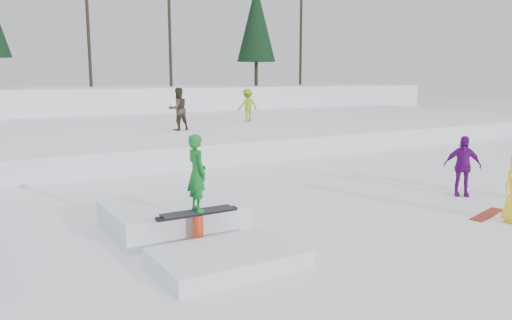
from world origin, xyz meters
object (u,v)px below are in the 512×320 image
walker_ygreen (248,105)px  jib_rail_feature (186,223)px  walker_olive (178,109)px  spectator_purple (462,166)px

walker_ygreen → jib_rail_feature: (-9.52, -14.14, -1.35)m
walker_olive → jib_rail_feature: walker_olive is taller
jib_rail_feature → walker_ygreen: bearing=56.1°
walker_ygreen → spectator_purple: (-1.81, -14.60, -0.85)m
walker_ygreen → spectator_purple: 14.74m
walker_ygreen → spectator_purple: bearing=85.3°
walker_olive → jib_rail_feature: 12.80m
walker_ygreen → jib_rail_feature: bearing=58.4°
walker_olive → jib_rail_feature: (-4.66, -11.83, -1.43)m
walker_olive → spectator_purple: size_ratio=1.16×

